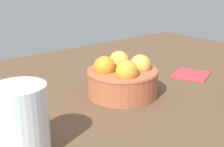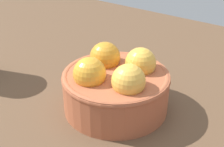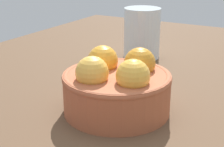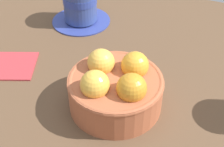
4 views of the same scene
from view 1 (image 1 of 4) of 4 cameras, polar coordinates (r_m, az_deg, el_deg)
The scene contains 4 objects.
ground_plane at distance 65.07cm, azimuth 1.96°, elevation -5.44°, with size 127.98×86.86×3.56cm, color brown.
terracotta_bowl at distance 63.04cm, azimuth 2.00°, elevation -0.82°, with size 15.00×15.00×8.65cm.
water_glass at distance 43.77cm, azimuth -16.79°, elevation -8.55°, with size 7.55×7.55×10.36cm, color silver.
folded_napkin at distance 78.93cm, azimuth 14.76°, elevation -0.12°, with size 9.23×8.36×0.60cm, color #B23338.
Camera 1 is at (39.30, 44.82, 24.32)cm, focal length 48.14 mm.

